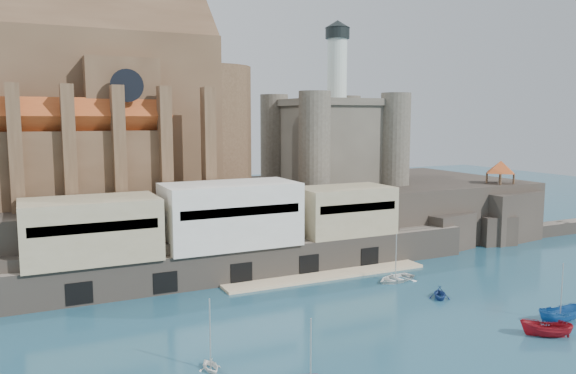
% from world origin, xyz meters
% --- Properties ---
extents(ground, '(300.00, 300.00, 0.00)m').
position_xyz_m(ground, '(0.00, 0.00, 0.00)').
color(ground, navy).
rests_on(ground, ground).
extents(promontory, '(100.00, 36.00, 10.00)m').
position_xyz_m(promontory, '(-0.19, 39.37, 4.92)').
color(promontory, black).
rests_on(promontory, ground).
extents(quay, '(70.00, 12.00, 13.05)m').
position_xyz_m(quay, '(-10.19, 23.07, 6.07)').
color(quay, '#695F54').
rests_on(quay, ground).
extents(church, '(47.00, 25.93, 30.51)m').
position_xyz_m(church, '(-24.13, 41.85, 22.13)').
color(church, '#4D3724').
rests_on(church, promontory).
extents(castle_keep, '(21.20, 21.20, 29.30)m').
position_xyz_m(castle_keep, '(16.08, 41.08, 18.31)').
color(castle_keep, '#4A453A').
rests_on(castle_keep, promontory).
extents(rock_outcrop, '(14.50, 10.50, 8.70)m').
position_xyz_m(rock_outcrop, '(42.00, 25.84, 4.02)').
color(rock_outcrop, black).
rests_on(rock_outcrop, ground).
extents(pavilion, '(6.40, 6.40, 5.40)m').
position_xyz_m(pavilion, '(42.00, 26.00, 12.73)').
color(pavilion, '#4D3724').
rests_on(pavilion, rock_outcrop).
extents(boat_2, '(2.40, 2.35, 5.35)m').
position_xyz_m(boat_2, '(16.23, -7.74, 0.00)').
color(boat_2, '#1B569B').
rests_on(boat_2, ground).
extents(boat_4, '(2.54, 1.66, 2.82)m').
position_xyz_m(boat_4, '(-21.35, -2.78, 0.00)').
color(boat_4, white).
rests_on(boat_4, ground).
extents(boat_5, '(2.70, 2.69, 5.09)m').
position_xyz_m(boat_5, '(11.27, -10.11, 0.00)').
color(boat_5, maroon).
rests_on(boat_5, ground).
extents(boat_6, '(2.15, 4.44, 5.98)m').
position_xyz_m(boat_6, '(9.29, 12.22, 0.00)').
color(boat_6, white).
rests_on(boat_6, ground).
extents(boat_7, '(3.51, 3.24, 3.48)m').
position_xyz_m(boat_7, '(9.71, 3.93, 0.00)').
color(boat_7, navy).
rests_on(boat_7, ground).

